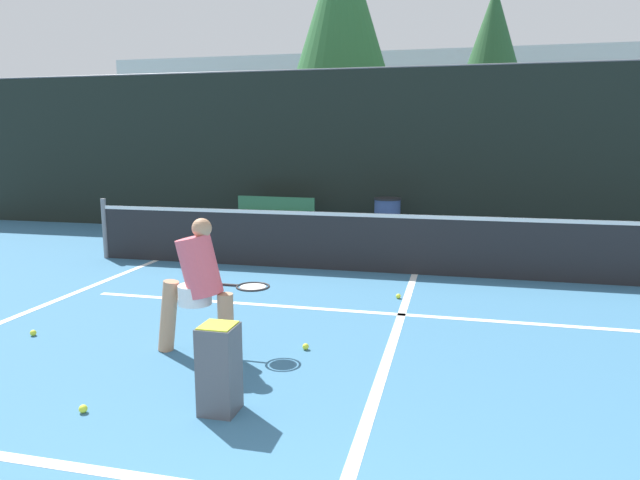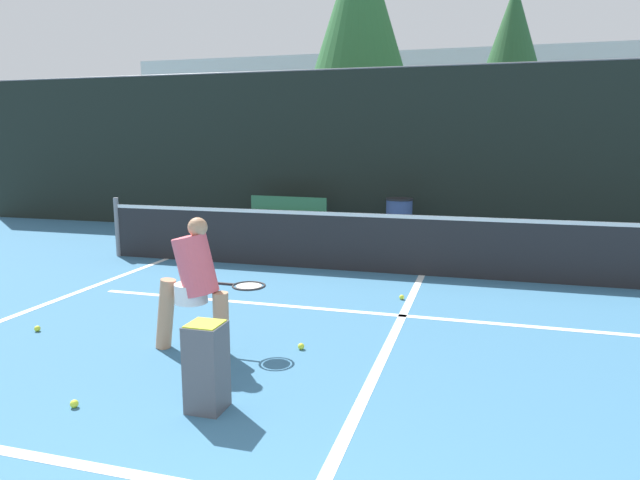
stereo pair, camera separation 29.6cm
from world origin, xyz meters
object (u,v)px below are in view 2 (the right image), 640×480
(parked_car, at_px, (313,188))
(ball_hopper, at_px, (206,365))
(courtside_bench, at_px, (286,215))
(player_practicing, at_px, (195,281))
(trash_bin, at_px, (399,220))

(parked_car, bearing_deg, ball_hopper, -76.76)
(ball_hopper, distance_m, courtside_bench, 8.21)
(player_practicing, height_order, trash_bin, player_practicing)
(player_practicing, xyz_separation_m, ball_hopper, (0.68, -1.10, -0.35))
(courtside_bench, relative_size, parked_car, 0.39)
(courtside_bench, bearing_deg, trash_bin, 3.94)
(courtside_bench, bearing_deg, ball_hopper, -70.79)
(player_practicing, xyz_separation_m, courtside_bench, (-1.46, 6.83, -0.25))
(player_practicing, relative_size, parked_car, 0.29)
(player_practicing, height_order, parked_car, parked_car)
(courtside_bench, height_order, trash_bin, trash_bin)
(player_practicing, xyz_separation_m, trash_bin, (1.02, 6.82, -0.27))
(player_practicing, bearing_deg, parked_car, 102.56)
(trash_bin, bearing_deg, parked_car, 123.74)
(trash_bin, bearing_deg, courtside_bench, 179.80)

